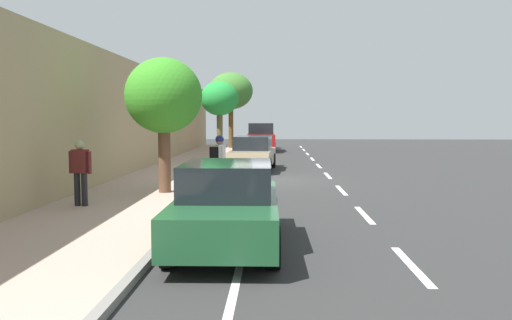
# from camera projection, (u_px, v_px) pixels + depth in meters

# --- Properties ---
(ground) EXTENTS (75.52, 75.52, 0.00)m
(ground) POSITION_uv_depth(u_px,v_px,m) (266.00, 180.00, 19.12)
(ground) COLOR #2D2D2D
(sidewalk) EXTENTS (3.69, 47.20, 0.12)m
(sidewalk) POSITION_uv_depth(u_px,v_px,m) (171.00, 178.00, 19.25)
(sidewalk) COLOR tan
(sidewalk) RESTS_ON ground
(curb_edge) EXTENTS (0.16, 47.20, 0.12)m
(curb_edge) POSITION_uv_depth(u_px,v_px,m) (221.00, 178.00, 19.18)
(curb_edge) COLOR gray
(curb_edge) RESTS_ON ground
(lane_stripe_centre) EXTENTS (0.14, 44.20, 0.01)m
(lane_stripe_centre) POSITION_uv_depth(u_px,v_px,m) (328.00, 176.00, 20.53)
(lane_stripe_centre) COLOR white
(lane_stripe_centre) RESTS_ON ground
(lane_stripe_bike_edge) EXTENTS (0.12, 47.20, 0.01)m
(lane_stripe_bike_edge) POSITION_uv_depth(u_px,v_px,m) (260.00, 180.00, 19.13)
(lane_stripe_bike_edge) COLOR white
(lane_stripe_bike_edge) RESTS_ON ground
(building_facade) EXTENTS (0.50, 47.20, 4.65)m
(building_facade) POSITION_uv_depth(u_px,v_px,m) (115.00, 118.00, 19.14)
(building_facade) COLOR tan
(building_facade) RESTS_ON ground
(parked_suv_red_nearest) EXTENTS (2.09, 4.76, 1.99)m
(parked_suv_red_nearest) POSITION_uv_depth(u_px,v_px,m) (261.00, 137.00, 35.58)
(parked_suv_red_nearest) COLOR maroon
(parked_suv_red_nearest) RESTS_ON ground
(parked_sedan_tan_second) EXTENTS (2.05, 4.50, 1.52)m
(parked_sedan_tan_second) POSITION_uv_depth(u_px,v_px,m) (253.00, 153.00, 22.65)
(parked_sedan_tan_second) COLOR tan
(parked_sedan_tan_second) RESTS_ON ground
(parked_sedan_green_mid) EXTENTS (1.88, 4.42, 1.52)m
(parked_sedan_green_mid) POSITION_uv_depth(u_px,v_px,m) (228.00, 205.00, 9.13)
(parked_sedan_green_mid) COLOR #1E512D
(parked_sedan_green_mid) RESTS_ON ground
(bicycle_at_curb) EXTENTS (1.62, 0.71, 0.74)m
(bicycle_at_curb) POSITION_uv_depth(u_px,v_px,m) (225.00, 181.00, 15.69)
(bicycle_at_curb) COLOR black
(bicycle_at_curb) RESTS_ON ground
(cyclist_with_backpack) EXTENTS (0.52, 0.55, 1.78)m
(cyclist_with_backpack) POSITION_uv_depth(u_px,v_px,m) (219.00, 157.00, 16.08)
(cyclist_with_backpack) COLOR #C6B284
(cyclist_with_backpack) RESTS_ON ground
(street_tree_near_cyclist) EXTENTS (3.27, 3.27, 5.59)m
(street_tree_near_cyclist) POSITION_uv_depth(u_px,v_px,m) (231.00, 91.00, 37.64)
(street_tree_near_cyclist) COLOR brown
(street_tree_near_cyclist) RESTS_ON sidewalk
(street_tree_mid_block) EXTENTS (2.26, 2.26, 4.38)m
(street_tree_mid_block) POSITION_uv_depth(u_px,v_px,m) (220.00, 99.00, 29.95)
(street_tree_mid_block) COLOR brown
(street_tree_mid_block) RESTS_ON sidewalk
(street_tree_far_end) EXTENTS (2.25, 2.25, 3.96)m
(street_tree_far_end) POSITION_uv_depth(u_px,v_px,m) (164.00, 97.00, 14.85)
(street_tree_far_end) COLOR brown
(street_tree_far_end) RESTS_ON sidewalk
(pedestrian_on_phone) EXTENTS (0.61, 0.30, 1.65)m
(pedestrian_on_phone) POSITION_uv_depth(u_px,v_px,m) (80.00, 169.00, 12.66)
(pedestrian_on_phone) COLOR black
(pedestrian_on_phone) RESTS_ON sidewalk
(fire_hydrant) EXTENTS (0.22, 0.22, 0.84)m
(fire_hydrant) POSITION_uv_depth(u_px,v_px,m) (223.00, 156.00, 23.95)
(fire_hydrant) COLOR red
(fire_hydrant) RESTS_ON sidewalk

